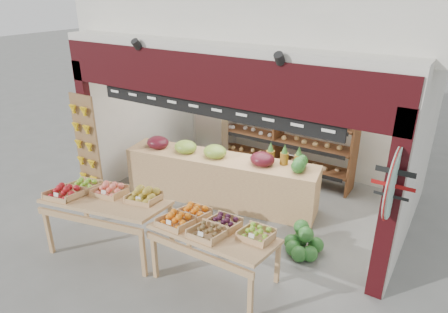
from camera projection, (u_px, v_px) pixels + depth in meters
ground at (239, 206)px, 7.62m from camera, size 60.00×60.00×0.00m
banana_board at (85, 143)px, 7.61m from camera, size 0.60×0.15×1.80m
gift_sign at (394, 183)px, 4.69m from camera, size 0.04×0.93×0.92m
back_shelving at (279, 120)px, 8.40m from camera, size 3.29×0.54×2.01m
refrigerator at (217, 124)px, 9.19m from camera, size 0.89×0.89×1.85m
cardboard_stack at (174, 165)px, 8.80m from camera, size 1.05×0.75×0.64m
mid_counter at (219, 177)px, 7.62m from camera, size 3.76×1.35×1.15m
display_table_left at (103, 197)px, 6.19m from camera, size 1.95×1.36×1.11m
display_table_right at (212, 229)px, 5.46m from camera, size 1.67×0.95×1.05m
watermelon_pile at (302, 243)px, 6.23m from camera, size 0.61×0.62×0.47m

